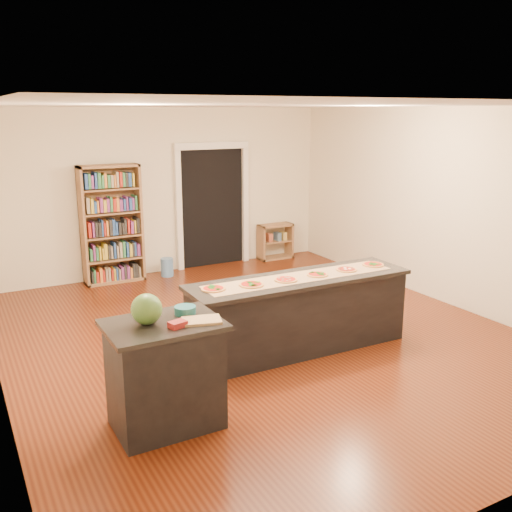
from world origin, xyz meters
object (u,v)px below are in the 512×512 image
low_shelf (275,241)px  waste_bin (167,267)px  side_counter (165,374)px  bookshelf (112,224)px  kitchen_island (299,313)px  watermelon (147,309)px

low_shelf → waste_bin: size_ratio=2.14×
side_counter → low_shelf: bearing=50.0°
bookshelf → low_shelf: 3.16m
low_shelf → waste_bin: low_shelf is taller
kitchen_island → low_shelf: bearing=63.9°
waste_bin → watermelon: size_ratio=1.17×
bookshelf → kitchen_island: bearing=-73.1°
side_counter → watermelon: size_ratio=3.72×
kitchen_island → waste_bin: bearing=95.3°
kitchen_island → watermelon: size_ratio=10.10×
side_counter → bookshelf: (0.80, 4.64, 0.46)m
kitchen_island → side_counter: (-1.95, -0.85, 0.05)m
kitchen_island → bookshelf: bookshelf is taller
kitchen_island → bookshelf: (-1.16, 3.80, 0.51)m
kitchen_island → side_counter: side_counter is taller
watermelon → waste_bin: bearing=68.3°
side_counter → waste_bin: size_ratio=3.18×
kitchen_island → bookshelf: size_ratio=1.40×
side_counter → low_shelf: (3.89, 4.67, -0.16)m
kitchen_island → waste_bin: (-0.29, 3.68, -0.29)m
bookshelf → watermelon: (-0.92, -4.61, 0.15)m
side_counter → low_shelf: 6.08m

